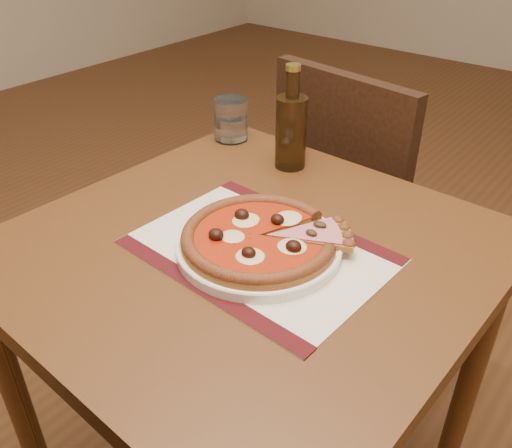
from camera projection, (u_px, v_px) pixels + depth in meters
The scene contains 8 objects.
table at pixel (249, 287), 1.03m from camera, with size 0.83×0.83×0.75m.
chair_far at pixel (358, 199), 1.57m from camera, with size 0.49×0.49×0.91m.
placemat at pixel (259, 251), 0.95m from camera, with size 0.43×0.31×0.00m, color silver.
plate at pixel (259, 246), 0.94m from camera, with size 0.29×0.29×0.02m, color white.
pizza at pixel (259, 237), 0.93m from camera, with size 0.27×0.27×0.04m.
ham_slice at pixel (321, 234), 0.95m from camera, with size 0.14×0.14×0.02m.
water_glass at pixel (231, 119), 1.33m from camera, with size 0.08×0.08×0.10m, color white.
bottle at pixel (291, 129), 1.18m from camera, with size 0.07×0.07×0.23m.
Camera 1 is at (1.36, -1.65, 1.30)m, focal length 38.00 mm.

